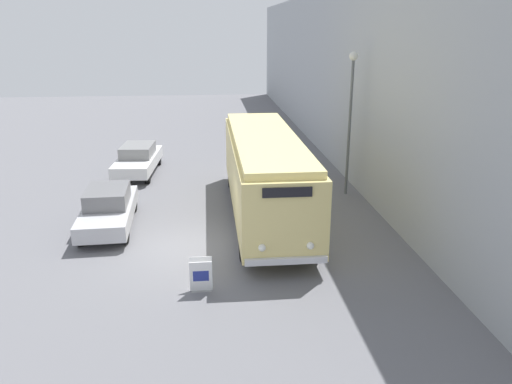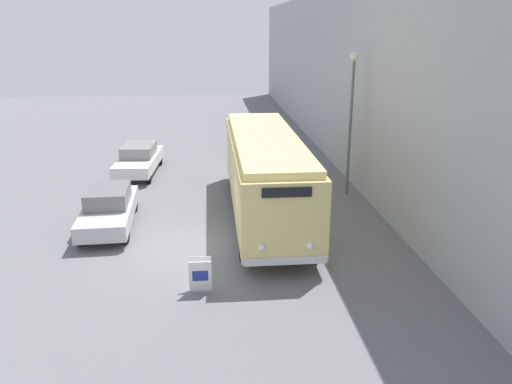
% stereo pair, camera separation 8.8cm
% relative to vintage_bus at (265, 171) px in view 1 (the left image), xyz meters
% --- Properties ---
extents(ground_plane, '(80.00, 80.00, 0.00)m').
position_rel_vintage_bus_xyz_m(ground_plane, '(-2.96, -2.78, -1.80)').
color(ground_plane, slate).
extents(building_wall_right, '(0.30, 60.00, 8.98)m').
position_rel_vintage_bus_xyz_m(building_wall_right, '(4.66, 7.22, 2.69)').
color(building_wall_right, '#9EA3A8').
rests_on(building_wall_right, ground_plane).
extents(vintage_bus, '(2.51, 10.64, 3.17)m').
position_rel_vintage_bus_xyz_m(vintage_bus, '(0.00, 0.00, 0.00)').
color(vintage_bus, black).
rests_on(vintage_bus, ground_plane).
extents(sign_board, '(0.62, 0.36, 0.96)m').
position_rel_vintage_bus_xyz_m(sign_board, '(-2.42, -5.65, -1.34)').
color(sign_board, gray).
rests_on(sign_board, ground_plane).
extents(streetlamp, '(0.36, 0.36, 6.05)m').
position_rel_vintage_bus_xyz_m(streetlamp, '(3.86, 2.33, 2.15)').
color(streetlamp, '#595E60').
rests_on(streetlamp, ground_plane).
extents(parked_car_near, '(1.89, 4.61, 1.45)m').
position_rel_vintage_bus_xyz_m(parked_car_near, '(-5.80, -0.57, -1.08)').
color(parked_car_near, black).
rests_on(parked_car_near, ground_plane).
extents(parked_car_mid, '(2.05, 4.88, 1.44)m').
position_rel_vintage_bus_xyz_m(parked_car_mid, '(-5.61, 6.53, -1.06)').
color(parked_car_mid, black).
rests_on(parked_car_mid, ground_plane).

